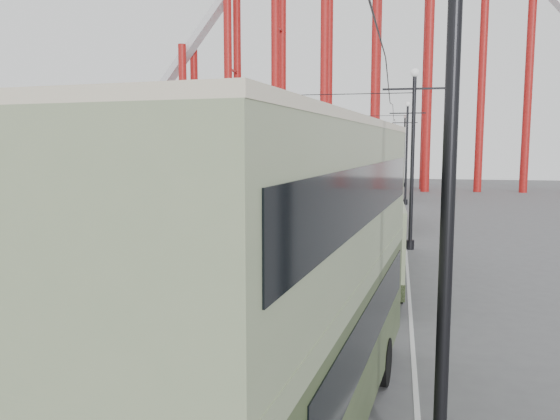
% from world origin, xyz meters
% --- Properties ---
extents(ground, '(160.00, 160.00, 0.00)m').
position_xyz_m(ground, '(0.00, 0.00, 0.00)').
color(ground, '#555557').
rests_on(ground, ground).
extents(road_markings, '(12.52, 120.00, 0.01)m').
position_xyz_m(road_markings, '(-0.86, 19.70, 0.01)').
color(road_markings, silver).
rests_on(road_markings, ground).
extents(lamp_post_mid, '(3.20, 0.44, 9.32)m').
position_xyz_m(lamp_post_mid, '(5.60, 18.00, 4.68)').
color(lamp_post_mid, black).
rests_on(lamp_post_mid, ground).
extents(lamp_post_far, '(3.20, 0.44, 9.32)m').
position_xyz_m(lamp_post_far, '(5.60, 40.00, 4.68)').
color(lamp_post_far, black).
rests_on(lamp_post_far, ground).
extents(lamp_post_distant, '(3.20, 0.44, 9.32)m').
position_xyz_m(lamp_post_distant, '(5.60, 62.00, 4.68)').
color(lamp_post_distant, black).
rests_on(lamp_post_distant, ground).
extents(fairground_shed, '(22.00, 10.00, 5.00)m').
position_xyz_m(fairground_shed, '(-6.00, 47.00, 2.50)').
color(fairground_shed, '#A2A39D').
rests_on(fairground_shed, ground).
extents(double_decker_bus, '(3.93, 11.25, 5.91)m').
position_xyz_m(double_decker_bus, '(3.09, -1.86, 3.31)').
color(double_decker_bus, '#313F22').
rests_on(double_decker_bus, ground).
extents(single_decker_green, '(3.06, 12.06, 3.39)m').
position_xyz_m(single_decker_green, '(3.68, 11.80, 1.91)').
color(single_decker_green, gray).
rests_on(single_decker_green, ground).
extents(single_decker_cream, '(3.84, 10.35, 3.14)m').
position_xyz_m(single_decker_cream, '(3.21, 26.86, 1.77)').
color(single_decker_cream, beige).
rests_on(single_decker_cream, ground).
extents(pedestrian, '(0.70, 0.65, 1.61)m').
position_xyz_m(pedestrian, '(-0.81, 10.83, 0.80)').
color(pedestrian, black).
rests_on(pedestrian, ground).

